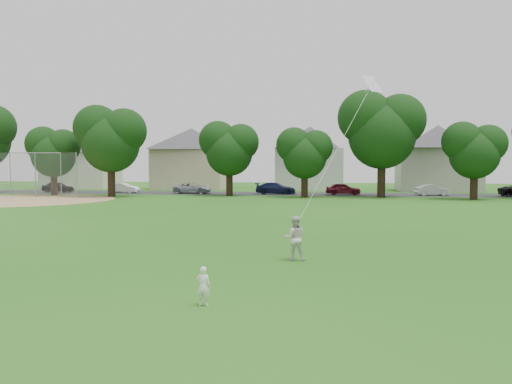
# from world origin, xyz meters

# --- Properties ---
(ground) EXTENTS (160.00, 160.00, 0.00)m
(ground) POSITION_xyz_m (0.00, 0.00, 0.00)
(ground) COLOR #1B5413
(ground) RESTS_ON ground
(street) EXTENTS (90.00, 7.00, 0.01)m
(street) POSITION_xyz_m (0.00, 42.00, 0.01)
(street) COLOR #2D2D30
(street) RESTS_ON ground
(dirt_infield) EXTENTS (18.00, 18.00, 0.02)m
(dirt_infield) POSITION_xyz_m (-26.00, 28.00, 0.01)
(dirt_infield) COLOR #9E7F51
(dirt_infield) RESTS_ON ground
(toddler) EXTENTS (0.35, 0.25, 0.89)m
(toddler) POSITION_xyz_m (0.02, -2.96, 0.45)
(toddler) COLOR white
(toddler) RESTS_ON ground
(older_boy) EXTENTS (0.78, 0.64, 1.48)m
(older_boy) POSITION_xyz_m (1.64, 2.74, 0.74)
(older_boy) COLOR silver
(older_boy) RESTS_ON ground
(kite) EXTENTS (1.88, 2.44, 7.13)m
(kite) POSITION_xyz_m (3.02, 4.68, 3.72)
(kite) COLOR silver
(kite) RESTS_ON ground
(baseball_backstop) EXTENTS (10.16, 2.54, 4.46)m
(baseball_backstop) POSITION_xyz_m (-26.85, 32.39, 2.23)
(baseball_backstop) COLOR gray
(baseball_backstop) RESTS_ON ground
(tree_row) EXTENTS (82.26, 9.70, 10.94)m
(tree_row) POSITION_xyz_m (-0.14, 36.34, 6.17)
(tree_row) COLOR black
(tree_row) RESTS_ON ground
(parked_cars) EXTENTS (62.81, 2.07, 1.29)m
(parked_cars) POSITION_xyz_m (1.47, 41.00, 0.62)
(parked_cars) COLOR black
(parked_cars) RESTS_ON ground
(house_row) EXTENTS (77.42, 13.96, 10.20)m
(house_row) POSITION_xyz_m (0.81, 52.00, 5.08)
(house_row) COLOR silver
(house_row) RESTS_ON ground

